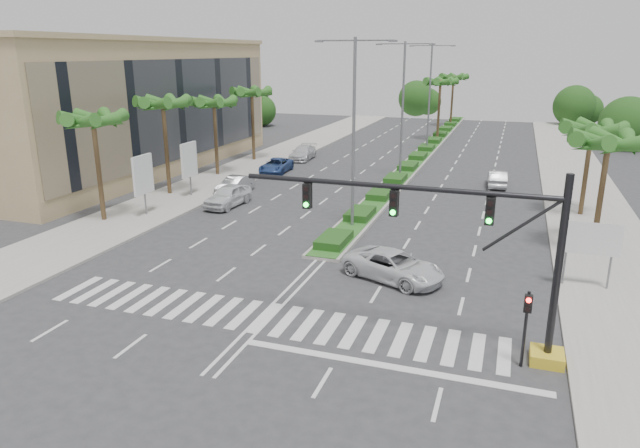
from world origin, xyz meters
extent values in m
plane|color=#333335|center=(0.00, 0.00, 0.00)|extent=(160.00, 160.00, 0.00)
cube|color=gray|center=(15.20, 20.00, 0.07)|extent=(6.00, 120.00, 0.15)
cube|color=gray|center=(-15.20, 20.00, 0.07)|extent=(6.00, 120.00, 0.15)
cube|color=gray|center=(0.00, 45.00, 0.10)|extent=(2.20, 75.00, 0.20)
cube|color=#21511C|center=(0.00, 45.00, 0.22)|extent=(1.80, 75.00, 0.04)
cube|color=tan|center=(-26.00, 26.00, 6.00)|extent=(12.00, 36.00, 12.00)
cube|color=gold|center=(11.50, 0.00, 0.23)|extent=(1.20, 1.20, 0.45)
cylinder|color=black|center=(11.50, 0.00, 3.70)|extent=(0.28, 0.28, 7.00)
cylinder|color=black|center=(5.50, 0.00, 6.30)|extent=(12.00, 0.20, 0.20)
cylinder|color=black|center=(10.10, 0.00, 5.20)|extent=(2.53, 0.12, 2.15)
cube|color=black|center=(9.00, 0.00, 5.65)|extent=(0.32, 0.24, 1.00)
cylinder|color=#19E533|center=(9.00, -0.14, 5.33)|extent=(0.20, 0.06, 0.20)
cube|color=black|center=(5.50, 0.00, 5.65)|extent=(0.32, 0.24, 1.00)
cylinder|color=#19E533|center=(5.50, -0.14, 5.33)|extent=(0.20, 0.06, 0.20)
cube|color=black|center=(2.00, 0.00, 5.65)|extent=(0.32, 0.24, 1.00)
cylinder|color=#19E533|center=(2.00, -0.14, 5.33)|extent=(0.20, 0.06, 0.20)
cylinder|color=black|center=(10.60, -0.60, 1.50)|extent=(0.12, 0.12, 3.00)
cube|color=black|center=(10.60, -0.75, 2.60)|extent=(0.28, 0.22, 0.65)
cylinder|color=red|center=(10.60, -0.88, 2.78)|extent=(0.18, 0.05, 0.18)
cylinder|color=slate|center=(12.50, 8.00, 1.40)|extent=(0.10, 0.10, 2.80)
cylinder|color=slate|center=(14.50, 8.00, 1.40)|extent=(0.10, 0.10, 2.80)
cube|color=#0C6638|center=(13.50, 8.00, 2.60)|extent=(2.60, 0.08, 1.50)
cube|color=white|center=(13.50, 7.95, 2.60)|extent=(2.70, 0.02, 1.60)
cylinder|color=slate|center=(-14.50, 12.00, 1.40)|extent=(0.12, 0.12, 2.80)
cube|color=white|center=(-14.50, 12.00, 3.00)|extent=(0.18, 2.10, 2.70)
cube|color=#D8594C|center=(-14.50, 12.00, 3.00)|extent=(0.12, 2.00, 2.60)
cylinder|color=slate|center=(-14.50, 18.00, 1.40)|extent=(0.12, 0.12, 2.80)
cube|color=white|center=(-14.50, 18.00, 3.00)|extent=(0.18, 2.10, 2.70)
cube|color=#D8594C|center=(-14.50, 18.00, 3.00)|extent=(0.12, 2.00, 2.60)
cylinder|color=brown|center=(-16.50, 10.00, 3.50)|extent=(0.32, 0.32, 7.00)
sphere|color=brown|center=(-16.50, 10.00, 6.90)|extent=(0.70, 0.70, 0.70)
cone|color=#2D601E|center=(-15.40, 10.00, 6.80)|extent=(0.90, 3.62, 1.50)
cone|color=#2D601E|center=(-15.81, 10.86, 6.80)|extent=(3.39, 2.96, 1.50)
cone|color=#2D601E|center=(-16.74, 11.07, 6.80)|extent=(3.73, 1.68, 1.50)
cone|color=#2D601E|center=(-17.49, 10.48, 6.80)|extent=(2.38, 3.65, 1.50)
cone|color=#2D601E|center=(-17.49, 9.52, 6.80)|extent=(2.38, 3.65, 1.50)
cone|color=#2D601E|center=(-16.74, 8.93, 6.80)|extent=(3.73, 1.68, 1.50)
cone|color=#2D601E|center=(-15.81, 9.14, 6.80)|extent=(3.39, 2.96, 1.50)
cylinder|color=brown|center=(-16.50, 18.00, 3.70)|extent=(0.32, 0.32, 7.40)
sphere|color=brown|center=(-16.50, 18.00, 7.30)|extent=(0.70, 0.70, 0.70)
cone|color=#2D601E|center=(-15.40, 18.00, 7.20)|extent=(0.90, 3.62, 1.50)
cone|color=#2D601E|center=(-15.81, 18.86, 7.20)|extent=(3.39, 2.96, 1.50)
cone|color=#2D601E|center=(-16.74, 19.07, 7.20)|extent=(3.73, 1.68, 1.50)
cone|color=#2D601E|center=(-17.49, 18.48, 7.20)|extent=(2.38, 3.65, 1.50)
cone|color=#2D601E|center=(-17.49, 17.52, 7.20)|extent=(2.38, 3.65, 1.50)
cone|color=#2D601E|center=(-16.74, 16.93, 7.20)|extent=(3.73, 1.68, 1.50)
cone|color=#2D601E|center=(-15.81, 17.14, 7.20)|extent=(3.39, 2.96, 1.50)
cylinder|color=brown|center=(-16.50, 26.00, 3.40)|extent=(0.32, 0.32, 6.80)
sphere|color=brown|center=(-16.50, 26.00, 6.70)|extent=(0.70, 0.70, 0.70)
cone|color=#2D601E|center=(-15.40, 26.00, 6.60)|extent=(0.90, 3.62, 1.50)
cone|color=#2D601E|center=(-15.81, 26.86, 6.60)|extent=(3.39, 2.96, 1.50)
cone|color=#2D601E|center=(-16.74, 27.07, 6.60)|extent=(3.73, 1.68, 1.50)
cone|color=#2D601E|center=(-17.49, 26.48, 6.60)|extent=(2.38, 3.65, 1.50)
cone|color=#2D601E|center=(-17.49, 25.52, 6.60)|extent=(2.38, 3.65, 1.50)
cone|color=#2D601E|center=(-16.74, 24.93, 6.60)|extent=(3.73, 1.68, 1.50)
cone|color=#2D601E|center=(-15.81, 25.14, 6.60)|extent=(3.39, 2.96, 1.50)
cylinder|color=brown|center=(-16.50, 34.00, 3.60)|extent=(0.32, 0.32, 7.20)
sphere|color=brown|center=(-16.50, 34.00, 7.10)|extent=(0.70, 0.70, 0.70)
cone|color=#2D601E|center=(-15.40, 34.00, 7.00)|extent=(0.90, 3.62, 1.50)
cone|color=#2D601E|center=(-15.81, 34.86, 7.00)|extent=(3.39, 2.96, 1.50)
cone|color=#2D601E|center=(-16.74, 35.07, 7.00)|extent=(3.73, 1.68, 1.50)
cone|color=#2D601E|center=(-17.49, 34.48, 7.00)|extent=(2.38, 3.65, 1.50)
cone|color=#2D601E|center=(-17.49, 33.52, 7.00)|extent=(2.38, 3.65, 1.50)
cone|color=#2D601E|center=(-16.74, 32.93, 7.00)|extent=(3.73, 1.68, 1.50)
cone|color=#2D601E|center=(-15.81, 33.14, 7.00)|extent=(3.39, 2.96, 1.50)
cylinder|color=brown|center=(14.50, 14.00, 3.25)|extent=(0.32, 0.32, 6.50)
sphere|color=brown|center=(14.50, 14.00, 6.40)|extent=(0.70, 0.70, 0.70)
cone|color=#2D601E|center=(15.60, 14.00, 6.30)|extent=(0.90, 3.62, 1.50)
cone|color=#2D601E|center=(15.19, 14.86, 6.30)|extent=(3.39, 2.96, 1.50)
cone|color=#2D601E|center=(14.26, 15.07, 6.30)|extent=(3.73, 1.68, 1.50)
cone|color=#2D601E|center=(13.51, 14.48, 6.30)|extent=(2.38, 3.65, 1.50)
cone|color=#2D601E|center=(13.51, 13.52, 6.30)|extent=(2.38, 3.65, 1.50)
cone|color=#2D601E|center=(14.26, 12.93, 6.30)|extent=(3.73, 1.68, 1.50)
cone|color=#2D601E|center=(15.19, 13.14, 6.30)|extent=(3.39, 2.96, 1.50)
cylinder|color=brown|center=(14.50, 22.00, 3.10)|extent=(0.32, 0.32, 6.20)
sphere|color=brown|center=(14.50, 22.00, 6.10)|extent=(0.70, 0.70, 0.70)
cone|color=#2D601E|center=(15.60, 22.00, 6.00)|extent=(0.90, 3.62, 1.50)
cone|color=#2D601E|center=(15.19, 22.86, 6.00)|extent=(3.39, 2.96, 1.50)
cone|color=#2D601E|center=(14.26, 23.07, 6.00)|extent=(3.73, 1.68, 1.50)
cone|color=#2D601E|center=(13.51, 22.48, 6.00)|extent=(2.38, 3.65, 1.50)
cone|color=#2D601E|center=(13.51, 21.52, 6.00)|extent=(2.38, 3.65, 1.50)
cone|color=#2D601E|center=(14.26, 20.93, 6.00)|extent=(3.73, 1.68, 1.50)
cone|color=#2D601E|center=(15.19, 21.14, 6.00)|extent=(3.39, 2.96, 1.50)
cylinder|color=brown|center=(0.00, 55.00, 3.75)|extent=(0.32, 0.32, 7.50)
sphere|color=brown|center=(0.00, 55.00, 7.40)|extent=(0.70, 0.70, 0.70)
cone|color=#2D601E|center=(1.10, 55.00, 7.30)|extent=(0.90, 3.62, 1.50)
cone|color=#2D601E|center=(0.69, 55.86, 7.30)|extent=(3.39, 2.96, 1.50)
cone|color=#2D601E|center=(-0.24, 56.07, 7.30)|extent=(3.73, 1.68, 1.50)
cone|color=#2D601E|center=(-0.99, 55.48, 7.30)|extent=(2.38, 3.65, 1.50)
cone|color=#2D601E|center=(-0.99, 54.52, 7.30)|extent=(2.38, 3.65, 1.50)
cone|color=#2D601E|center=(-0.24, 53.93, 7.30)|extent=(3.73, 1.68, 1.50)
cone|color=#2D601E|center=(0.69, 54.14, 7.30)|extent=(3.39, 2.96, 1.50)
cylinder|color=brown|center=(0.00, 70.00, 3.75)|extent=(0.32, 0.32, 7.50)
sphere|color=brown|center=(0.00, 70.00, 7.40)|extent=(0.70, 0.70, 0.70)
cone|color=#2D601E|center=(1.10, 70.00, 7.30)|extent=(0.90, 3.62, 1.50)
cone|color=#2D601E|center=(0.69, 70.86, 7.30)|extent=(3.39, 2.96, 1.50)
cone|color=#2D601E|center=(-0.24, 71.07, 7.30)|extent=(3.73, 1.68, 1.50)
cone|color=#2D601E|center=(-0.99, 70.48, 7.30)|extent=(2.38, 3.65, 1.50)
cone|color=#2D601E|center=(-0.99, 69.52, 7.30)|extent=(2.38, 3.65, 1.50)
cone|color=#2D601E|center=(-0.24, 68.93, 7.30)|extent=(3.73, 1.68, 1.50)
cone|color=#2D601E|center=(0.69, 69.14, 7.30)|extent=(3.39, 2.96, 1.50)
cylinder|color=slate|center=(0.00, 14.00, 6.00)|extent=(0.20, 0.20, 12.00)
cylinder|color=slate|center=(-1.20, 14.00, 11.80)|extent=(2.40, 0.10, 0.10)
cylinder|color=slate|center=(1.20, 14.00, 11.80)|extent=(2.40, 0.10, 0.10)
cube|color=slate|center=(-2.30, 14.00, 11.75)|extent=(0.50, 0.25, 0.12)
cube|color=slate|center=(2.30, 14.00, 11.75)|extent=(0.50, 0.25, 0.12)
cylinder|color=slate|center=(0.00, 30.00, 6.00)|extent=(0.20, 0.20, 12.00)
cylinder|color=slate|center=(-1.20, 30.00, 11.80)|extent=(2.40, 0.10, 0.10)
cylinder|color=slate|center=(1.20, 30.00, 11.80)|extent=(2.40, 0.10, 0.10)
cube|color=slate|center=(-2.30, 30.00, 11.75)|extent=(0.50, 0.25, 0.12)
cube|color=slate|center=(2.30, 30.00, 11.75)|extent=(0.50, 0.25, 0.12)
cylinder|color=slate|center=(0.00, 46.00, 6.00)|extent=(0.20, 0.20, 12.00)
cylinder|color=slate|center=(-1.20, 46.00, 11.80)|extent=(2.40, 0.10, 0.10)
cylinder|color=slate|center=(1.20, 46.00, 11.80)|extent=(2.40, 0.10, 0.10)
cube|color=slate|center=(-2.30, 46.00, 11.75)|extent=(0.50, 0.25, 0.12)
cube|color=slate|center=(2.30, 46.00, 11.75)|extent=(0.50, 0.25, 0.12)
imported|color=silver|center=(-10.34, 16.36, 0.81)|extent=(2.18, 4.84, 1.61)
imported|color=#A9A9AE|center=(-11.69, 20.11, 0.70)|extent=(1.72, 4.31, 1.39)
imported|color=navy|center=(-11.80, 28.97, 0.68)|extent=(2.56, 5.00, 1.35)
imported|color=silver|center=(-11.80, 36.31, 0.73)|extent=(2.35, 5.14, 1.46)
imported|color=silver|center=(4.38, 6.18, 0.74)|extent=(5.84, 4.30, 1.48)
imported|color=#A3A3A7|center=(8.50, 29.61, 0.70)|extent=(1.82, 4.38, 1.41)
camera|label=1|loc=(9.59, -20.63, 11.15)|focal=32.00mm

